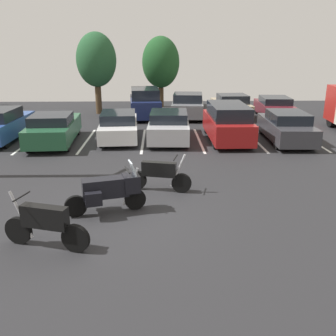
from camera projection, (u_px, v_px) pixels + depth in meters
ground at (116, 213)px, 10.79m from camera, size 44.00×44.00×0.10m
motorcycle_touring at (109, 190)px, 10.49m from camera, size 2.21×1.14×1.44m
motorcycle_second at (160, 175)px, 12.10m from camera, size 2.07×0.72×1.27m
motorcycle_third at (45, 224)px, 8.66m from camera, size 2.10×0.82×1.33m
parking_stripes at (87, 141)px, 18.65m from camera, size 22.23×4.99×0.01m
car_blue at (1, 125)px, 18.56m from camera, size 1.88×4.67×1.57m
car_green at (54, 128)px, 17.99m from camera, size 2.19×4.89×1.45m
car_white at (119, 126)px, 18.73m from camera, size 2.04×4.48×1.37m
car_silver at (169, 126)px, 18.66m from camera, size 2.09×4.69×1.44m
car_red at (227, 122)px, 18.47m from camera, size 1.84×4.77×1.78m
car_charcoal at (286, 127)px, 18.33m from camera, size 1.96×4.69×1.46m
car_far_navy at (145, 103)px, 24.36m from camera, size 2.15×4.47×1.88m
car_far_grey at (188, 106)px, 24.40m from camera, size 2.34×4.47×1.57m
car_far_tan at (231, 106)px, 24.41m from camera, size 2.08×4.36×1.51m
car_far_maroon at (274, 107)px, 24.35m from camera, size 2.13×4.55×1.35m
tree_center_right at (96, 60)px, 24.96m from camera, size 2.62×2.62×5.31m
tree_rear at (161, 62)px, 27.91m from camera, size 2.73×2.73×5.11m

